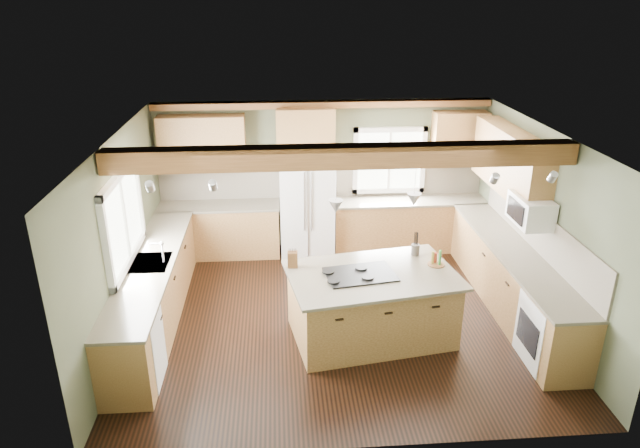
{
  "coord_description": "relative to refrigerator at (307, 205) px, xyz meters",
  "views": [
    {
      "loc": [
        -0.76,
        -6.91,
        4.27
      ],
      "look_at": [
        -0.21,
        0.3,
        1.3
      ],
      "focal_mm": 32.0,
      "sensor_mm": 36.0,
      "label": 1
    }
  ],
  "objects": [
    {
      "name": "cooktop",
      "position": [
        0.54,
        -2.64,
        0.03
      ],
      "size": [
        0.95,
        0.71,
        0.02
      ],
      "primitive_type": "cube",
      "rotation": [
        0.0,
        0.0,
        0.16
      ],
      "color": "black",
      "rests_on": "island_top"
    },
    {
      "name": "base_cab_right",
      "position": [
        2.8,
        -2.07,
        -0.46
      ],
      "size": [
        0.6,
        3.7,
        0.88
      ],
      "primitive_type": "cube",
      "color": "brown",
      "rests_on": "floor"
    },
    {
      "name": "window_back",
      "position": [
        1.45,
        0.36,
        0.65
      ],
      "size": [
        1.1,
        0.04,
        1.0
      ],
      "primitive_type": "cube",
      "color": "white",
      "rests_on": "wall_back"
    },
    {
      "name": "wall_left",
      "position": [
        -2.5,
        -2.12,
        0.4
      ],
      "size": [
        0.0,
        5.0,
        5.0
      ],
      "primitive_type": "plane",
      "rotation": [
        1.57,
        0.0,
        1.57
      ],
      "color": "#464D36",
      "rests_on": "ground"
    },
    {
      "name": "base_cab_back_left",
      "position": [
        -1.49,
        0.08,
        -0.46
      ],
      "size": [
        2.02,
        0.6,
        0.88
      ],
      "primitive_type": "cube",
      "color": "brown",
      "rests_on": "floor"
    },
    {
      "name": "utensil_crock",
      "position": [
        1.37,
        -2.11,
        0.1
      ],
      "size": [
        0.13,
        0.13,
        0.15
      ],
      "primitive_type": "cylinder",
      "rotation": [
        0.0,
        0.0,
        0.14
      ],
      "color": "#423A35",
      "rests_on": "island_top"
    },
    {
      "name": "upper_cab_right",
      "position": [
        2.92,
        -1.22,
        1.05
      ],
      "size": [
        0.35,
        2.2,
        0.9
      ],
      "primitive_type": "cube",
      "color": "brown",
      "rests_on": "wall_right"
    },
    {
      "name": "ceiling",
      "position": [
        0.3,
        -2.12,
        1.7
      ],
      "size": [
        5.6,
        5.6,
        0.0
      ],
      "primitive_type": "plane",
      "rotation": [
        3.14,
        0.0,
        0.0
      ],
      "color": "silver",
      "rests_on": "wall_back"
    },
    {
      "name": "pendant_left",
      "position": [
        0.21,
        -2.7,
        0.98
      ],
      "size": [
        0.18,
        0.18,
        0.16
      ],
      "primitive_type": "cone",
      "rotation": [
        3.14,
        0.0,
        0.0
      ],
      "color": "#B2B2B7",
      "rests_on": "ceiling"
    },
    {
      "name": "island_top",
      "position": [
        0.7,
        -2.62,
        0.0
      ],
      "size": [
        2.32,
        1.68,
        0.04
      ],
      "primitive_type": "cube",
      "rotation": [
        0.0,
        0.0,
        0.16
      ],
      "color": "#4C4538",
      "rests_on": "island"
    },
    {
      "name": "backsplash_right",
      "position": [
        3.08,
        -2.07,
        0.31
      ],
      "size": [
        0.03,
        3.7,
        0.58
      ],
      "primitive_type": "cube",
      "color": "brown",
      "rests_on": "wall_right"
    },
    {
      "name": "counter_right",
      "position": [
        2.8,
        -2.07,
        0.0
      ],
      "size": [
        0.64,
        3.74,
        0.04
      ],
      "primitive_type": "cube",
      "color": "#4C4538",
      "rests_on": "base_cab_right"
    },
    {
      "name": "bottle_tray",
      "position": [
        1.57,
        -2.43,
        0.12
      ],
      "size": [
        0.29,
        0.29,
        0.2
      ],
      "primitive_type": null,
      "rotation": [
        0.0,
        0.0,
        0.37
      ],
      "color": "brown",
      "rests_on": "island_top"
    },
    {
      "name": "floor",
      "position": [
        0.3,
        -2.12,
        -0.9
      ],
      "size": [
        5.6,
        5.6,
        0.0
      ],
      "primitive_type": "plane",
      "color": "black",
      "rests_on": "ground"
    },
    {
      "name": "ceiling_beam",
      "position": [
        0.3,
        -2.62,
        1.57
      ],
      "size": [
        5.55,
        0.26,
        0.26
      ],
      "primitive_type": "cube",
      "color": "#583419",
      "rests_on": "ceiling"
    },
    {
      "name": "dishwasher",
      "position": [
        -2.19,
        -3.37,
        -0.47
      ],
      "size": [
        0.6,
        0.6,
        0.84
      ],
      "primitive_type": "cube",
      "color": "white",
      "rests_on": "floor"
    },
    {
      "name": "backsplash_back",
      "position": [
        0.3,
        0.36,
        0.31
      ],
      "size": [
        5.58,
        0.03,
        0.58
      ],
      "primitive_type": "cube",
      "color": "brown",
      "rests_on": "wall_back"
    },
    {
      "name": "base_cab_left",
      "position": [
        -2.2,
        -2.07,
        -0.46
      ],
      "size": [
        0.6,
        3.7,
        0.88
      ],
      "primitive_type": "cube",
      "color": "brown",
      "rests_on": "floor"
    },
    {
      "name": "knife_block",
      "position": [
        -0.31,
        -2.35,
        0.13
      ],
      "size": [
        0.13,
        0.1,
        0.22
      ],
      "primitive_type": "cube",
      "rotation": [
        0.0,
        0.0,
        -0.05
      ],
      "color": "brown",
      "rests_on": "island_top"
    },
    {
      "name": "refrigerator",
      "position": [
        0.0,
        0.0,
        0.0
      ],
      "size": [
        0.9,
        0.74,
        1.8
      ],
      "primitive_type": "cube",
      "color": "silver",
      "rests_on": "floor"
    },
    {
      "name": "pendant_right",
      "position": [
        1.19,
        -2.54,
        0.98
      ],
      "size": [
        0.18,
        0.18,
        0.16
      ],
      "primitive_type": "cone",
      "rotation": [
        3.14,
        0.0,
        0.0
      ],
      "color": "#B2B2B7",
      "rests_on": "ceiling"
    },
    {
      "name": "upper_cab_over_fridge",
      "position": [
        -0.0,
        0.21,
        1.25
      ],
      "size": [
        0.96,
        0.35,
        0.7
      ],
      "primitive_type": "cube",
      "color": "brown",
      "rests_on": "wall_back"
    },
    {
      "name": "upper_cab_back_left",
      "position": [
        -1.69,
        0.21,
        1.05
      ],
      "size": [
        1.4,
        0.35,
        0.9
      ],
      "primitive_type": "cube",
      "color": "brown",
      "rests_on": "wall_back"
    },
    {
      "name": "upper_cab_back_corner",
      "position": [
        2.6,
        0.21,
        1.05
      ],
      "size": [
        0.9,
        0.35,
        0.9
      ],
      "primitive_type": "cube",
      "color": "brown",
      "rests_on": "wall_back"
    },
    {
      "name": "microwave",
      "position": [
        2.88,
        -2.17,
        0.65
      ],
      "size": [
        0.4,
        0.7,
        0.38
      ],
      "primitive_type": "cube",
      "color": "white",
      "rests_on": "wall_right"
    },
    {
      "name": "soffit_trim",
      "position": [
        0.3,
        0.28,
        1.64
      ],
      "size": [
        5.55,
        0.2,
        0.1
      ],
      "primitive_type": "cube",
      "color": "#583419",
      "rests_on": "ceiling"
    },
    {
      "name": "faucet",
      "position": [
        -2.02,
        -2.07,
        0.15
      ],
      "size": [
        0.02,
        0.02,
        0.28
      ],
      "primitive_type": "cylinder",
      "color": "#B2B2B7",
      "rests_on": "sink"
    },
    {
      "name": "base_cab_back_right",
      "position": [
        1.79,
        0.08,
        -0.46
      ],
      "size": [
        2.62,
        0.6,
        0.88
      ],
      "primitive_type": "cube",
      "color": "brown",
      "rests_on": "floor"
    },
    {
      "name": "counter_left",
      "position": [
        -2.2,
        -2.07,
        0.0
      ],
      "size": [
        0.64,
        3.74,
        0.04
      ],
      "primitive_type": "cube",
      "color": "#4C4538",
      "rests_on": "base_cab_left"
    },
    {
      "name": "counter_back_right",
      "position": [
        1.79,
        0.08,
        0.0
      ],
      "size": [
        2.66,
        0.64,
        0.04
      ],
      "primitive_type": "cube",
      "color": "#4C4538",
      "rests_on": "base_cab_back_right"
    },
    {
      "name": "wall_back",
      "position": [
        0.3,
        0.38,
        0.4
      ],
      "size": [
        5.6,
        0.0,
        5.6
      ],
      "primitive_type": "plane",
      "rotation": [
        1.57,
        0.0,
        0.0
      ],
      "color": "#464D36",
      "rests_on": "ground"
    },
    {
      "name": "counter_back_left",
      "position": [
        -1.49,
        0.08,
        0.0
      ],
      "size": [
        2.06,
        0.64,
        0.04
      ],
      "primitive_type": "cube",
      "color": "#4C4538",
      "rests_on": "base_cab_back_left"
    },
    {
      "name": "oven",
      "position": [
        2.79,
        -3.37,
        -0.47
      ],
      "size": [
        0.6,
        0.72,
        0.84
      ],
      "primitive_type": "cube",
      "color": "white",
      "rests_on": "floor"
    },
    {
      "name": "wall_right",
      "position": [
        3.1,
        -2.12,
        0.4
      ],
      "size": [
        0.0,
        5.0,
        5.0
      ],
      "primitive_type": "plane",
      "rotation": [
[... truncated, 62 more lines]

